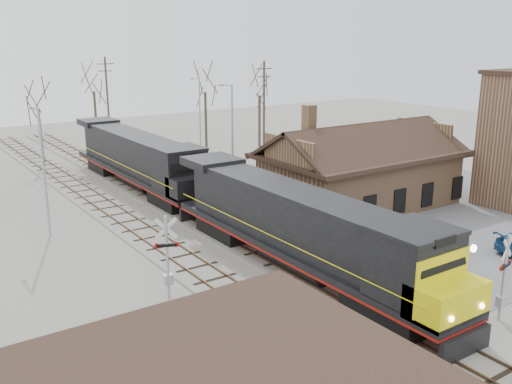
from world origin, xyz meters
TOP-DOWN VIEW (x-y plane):
  - ground at (0.00, 0.00)m, footprint 140.00×140.00m
  - road at (0.00, 0.00)m, footprint 60.00×9.00m
  - parking_lot at (18.00, 4.00)m, footprint 22.00×26.00m
  - track_main at (0.00, 15.00)m, footprint 3.40×90.00m
  - track_siding at (-4.50, 15.00)m, footprint 3.40×90.00m
  - depot at (11.99, 12.00)m, footprint 15.20×9.31m
  - locomotive_lead at (0.00, 3.93)m, footprint 3.27×21.91m
  - locomotive_trailing at (0.00, 26.11)m, footprint 3.27×21.91m
  - crossbuck_near at (4.15, -5.19)m, footprint 1.18×0.34m
  - crossbuck_far at (-7.40, 5.63)m, footprint 1.16×0.56m
  - streetlight_a at (-9.83, 18.46)m, footprint 0.25×2.04m
  - streetlight_b at (5.97, 20.98)m, footprint 0.25×2.04m
  - streetlight_c at (11.08, 35.73)m, footprint 0.25×2.04m
  - utility_pole_b at (4.96, 46.72)m, footprint 2.00×0.24m
  - utility_pole_c at (16.19, 30.83)m, footprint 2.00×0.24m
  - tree_b at (-4.63, 39.86)m, footprint 3.83×3.83m
  - tree_c at (4.71, 50.59)m, footprint 4.15×4.15m
  - tree_d at (13.78, 39.10)m, footprint 4.38×4.38m
  - tree_e at (19.59, 36.56)m, footprint 4.04×4.04m

SIDE VIEW (x-z plane):
  - ground at x=0.00m, z-range 0.00..0.00m
  - road at x=0.00m, z-range 0.00..0.03m
  - parking_lot at x=18.00m, z-range 0.01..0.04m
  - track_main at x=0.00m, z-range -0.05..0.19m
  - track_siding at x=-4.50m, z-range -0.05..0.19m
  - crossbuck_near at x=4.15m, z-range -0.14..4.05m
  - crossbuck_far at x=-7.40m, z-range -0.15..4.15m
  - depot at x=11.99m, z-range -1.54..6.36m
  - locomotive_trailing at x=0.00m, z-range 0.25..4.86m
  - locomotive_lead at x=0.00m, z-range 0.12..4.99m
  - streetlight_a at x=-9.83m, z-range 0.53..8.98m
  - streetlight_c at x=11.08m, z-range 0.53..9.00m
  - streetlight_b at x=5.97m, z-range 0.54..9.53m
  - utility_pole_c at x=16.19m, z-range 0.23..10.49m
  - utility_pole_b at x=4.96m, z-range 0.23..10.68m
  - tree_b at x=-4.63m, z-range 1.98..11.37m
  - tree_e at x=19.59m, z-range 2.09..11.98m
  - tree_c at x=4.71m, z-range 2.15..12.32m
  - tree_d at x=13.78m, z-range 2.28..13.02m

